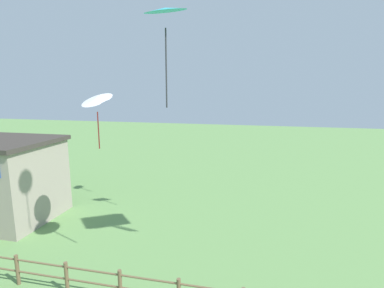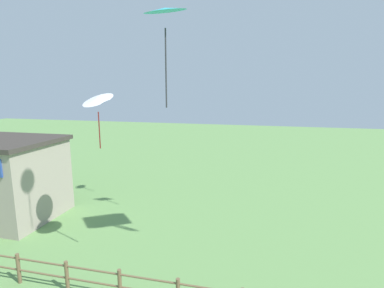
% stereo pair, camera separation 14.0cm
% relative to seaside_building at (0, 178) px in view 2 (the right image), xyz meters
% --- Properties ---
extents(seaside_building, '(6.64, 4.83, 4.63)m').
position_rel_seaside_building_xyz_m(seaside_building, '(0.00, 0.00, 0.00)').
color(seaside_building, gray).
rests_on(seaside_building, ground_plane).
extents(kite_cyan_delta, '(1.76, 1.76, 3.29)m').
position_rel_seaside_building_xyz_m(kite_cyan_delta, '(11.53, -3.89, 7.53)').
color(kite_cyan_delta, '#2DB2C6').
extents(kite_white_delta, '(1.67, 1.62, 2.40)m').
position_rel_seaside_building_xyz_m(kite_white_delta, '(8.01, -2.33, 4.65)').
color(kite_white_delta, white).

